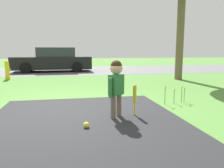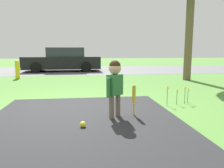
{
  "view_description": "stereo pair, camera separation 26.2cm",
  "coord_description": "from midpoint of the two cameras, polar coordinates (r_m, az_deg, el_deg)",
  "views": [
    {
      "loc": [
        0.19,
        -4.51,
        1.21
      ],
      "look_at": [
        0.99,
        -0.34,
        0.56
      ],
      "focal_mm": 35.0,
      "sensor_mm": 36.0,
      "label": 1
    },
    {
      "loc": [
        0.45,
        -4.55,
        1.21
      ],
      "look_at": [
        0.99,
        -0.34,
        0.56
      ],
      "focal_mm": 35.0,
      "sensor_mm": 36.0,
      "label": 2
    }
  ],
  "objects": [
    {
      "name": "flower_bed",
      "position": [
        5.18,
        15.14,
        -1.34
      ],
      "size": [
        0.62,
        0.21,
        0.44
      ],
      "color": "#38702D",
      "rests_on": "ground"
    },
    {
      "name": "baseball_bat",
      "position": [
        4.09,
        4.12,
        -2.97
      ],
      "size": [
        0.07,
        0.07,
        0.59
      ],
      "color": "yellow",
      "rests_on": "ground"
    },
    {
      "name": "parked_car",
      "position": [
        13.16,
        -15.64,
        5.95
      ],
      "size": [
        4.41,
        2.01,
        1.37
      ],
      "rotation": [
        0.0,
        0.0,
        3.17
      ],
      "color": "black",
      "rests_on": "ground"
    },
    {
      "name": "fire_hydrant",
      "position": [
        10.23,
        -26.36,
        3.22
      ],
      "size": [
        0.24,
        0.22,
        0.79
      ],
      "color": "yellow",
      "rests_on": "ground"
    },
    {
      "name": "ground_plane",
      "position": [
        4.7,
        -14.51,
        -6.45
      ],
      "size": [
        60.0,
        60.0,
        0.0
      ],
      "primitive_type": "plane",
      "color": "#518438"
    },
    {
      "name": "street_strip",
      "position": [
        13.7,
        -12.2,
        3.5
      ],
      "size": [
        40.0,
        6.0,
        0.01
      ],
      "color": "slate",
      "rests_on": "ground"
    },
    {
      "name": "sports_ball",
      "position": [
        3.53,
        -8.88,
        -10.53
      ],
      "size": [
        0.1,
        0.1,
        0.1
      ],
      "color": "yellow",
      "rests_on": "ground"
    },
    {
      "name": "child",
      "position": [
        3.88,
        -0.82,
        0.85
      ],
      "size": [
        0.33,
        0.31,
        1.04
      ],
      "rotation": [
        0.0,
        0.0,
        0.75
      ],
      "color": "#6B5B4C",
      "rests_on": "ground"
    }
  ]
}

